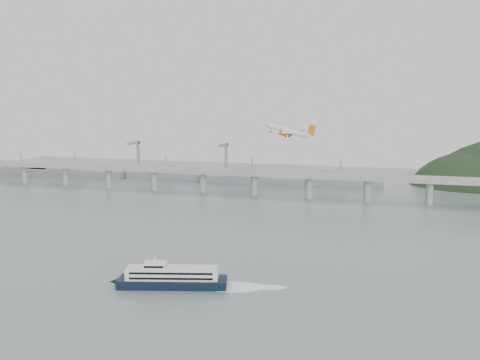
% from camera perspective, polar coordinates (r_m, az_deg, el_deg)
% --- Properties ---
extents(ground, '(900.00, 900.00, 0.00)m').
position_cam_1_polar(ground, '(269.15, -3.41, -9.25)').
color(ground, slate).
rests_on(ground, ground).
extents(bridge, '(800.00, 22.00, 23.90)m').
position_cam_1_polar(bridge, '(454.26, 5.13, 0.27)').
color(bridge, gray).
rests_on(bridge, ground).
extents(distant_fleet, '(453.00, 60.90, 40.00)m').
position_cam_1_polar(distant_fleet, '(566.62, -8.97, 0.64)').
color(distant_fleet, gray).
rests_on(distant_fleet, ground).
extents(ferry, '(79.59, 29.73, 15.29)m').
position_cam_1_polar(ferry, '(236.10, -7.58, -10.81)').
color(ferry, black).
rests_on(ferry, ground).
extents(airliner, '(38.83, 35.62, 11.74)m').
position_cam_1_polar(airliner, '(353.50, 5.49, 5.48)').
color(airliner, white).
rests_on(airliner, ground).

